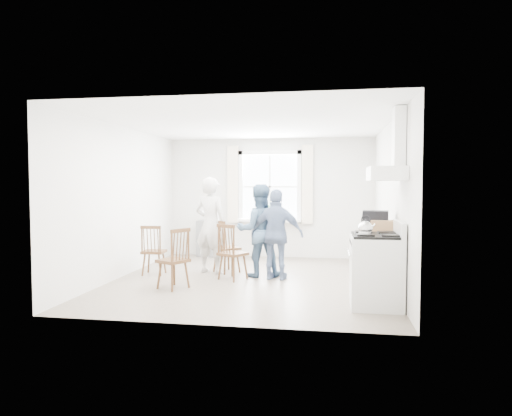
{
  "coord_description": "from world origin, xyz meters",
  "views": [
    {
      "loc": [
        1.3,
        -7.45,
        1.61
      ],
      "look_at": [
        0.06,
        0.2,
        1.2
      ],
      "focal_mm": 32.0,
      "sensor_mm": 36.0,
      "label": 1
    }
  ],
  "objects_px": {
    "gas_stove": "(376,270)",
    "person_left": "(211,225)",
    "person_mid": "(259,230)",
    "stereo_stack": "(376,222)",
    "windsor_chair_a": "(152,245)",
    "windsor_chair_b": "(229,246)",
    "windsor_chair_c": "(178,252)",
    "low_cabinet": "(376,263)",
    "person_right": "(277,234)"
  },
  "relations": [
    {
      "from": "low_cabinet",
      "to": "person_left",
      "type": "bearing_deg",
      "value": 157.73
    },
    {
      "from": "person_left",
      "to": "person_right",
      "type": "relative_size",
      "value": 1.14
    },
    {
      "from": "person_left",
      "to": "person_mid",
      "type": "bearing_deg",
      "value": -172.89
    },
    {
      "from": "windsor_chair_b",
      "to": "person_mid",
      "type": "relative_size",
      "value": 0.59
    },
    {
      "from": "windsor_chair_a",
      "to": "stereo_stack",
      "type": "bearing_deg",
      "value": -11.64
    },
    {
      "from": "stereo_stack",
      "to": "person_mid",
      "type": "relative_size",
      "value": 0.25
    },
    {
      "from": "stereo_stack",
      "to": "person_right",
      "type": "bearing_deg",
      "value": 152.7
    },
    {
      "from": "windsor_chair_a",
      "to": "windsor_chair_b",
      "type": "xyz_separation_m",
      "value": [
        1.42,
        -0.19,
        0.04
      ]
    },
    {
      "from": "gas_stove",
      "to": "person_left",
      "type": "distance_m",
      "value": 3.31
    },
    {
      "from": "person_mid",
      "to": "stereo_stack",
      "type": "bearing_deg",
      "value": 135.08
    },
    {
      "from": "stereo_stack",
      "to": "windsor_chair_c",
      "type": "bearing_deg",
      "value": -176.56
    },
    {
      "from": "windsor_chair_a",
      "to": "windsor_chair_c",
      "type": "xyz_separation_m",
      "value": [
        0.79,
        -0.94,
        0.03
      ]
    },
    {
      "from": "gas_stove",
      "to": "windsor_chair_c",
      "type": "distance_m",
      "value": 2.93
    },
    {
      "from": "low_cabinet",
      "to": "person_right",
      "type": "bearing_deg",
      "value": 153.69
    },
    {
      "from": "windsor_chair_a",
      "to": "person_left",
      "type": "relative_size",
      "value": 0.51
    },
    {
      "from": "gas_stove",
      "to": "windsor_chair_a",
      "type": "xyz_separation_m",
      "value": [
        -3.68,
        1.44,
        0.06
      ]
    },
    {
      "from": "person_mid",
      "to": "low_cabinet",
      "type": "bearing_deg",
      "value": 135.89
    },
    {
      "from": "gas_stove",
      "to": "stereo_stack",
      "type": "bearing_deg",
      "value": 85.77
    },
    {
      "from": "person_left",
      "to": "person_right",
      "type": "bearing_deg",
      "value": -179.68
    },
    {
      "from": "windsor_chair_a",
      "to": "windsor_chair_c",
      "type": "distance_m",
      "value": 1.23
    },
    {
      "from": "stereo_stack",
      "to": "windsor_chair_a",
      "type": "relative_size",
      "value": 0.44
    },
    {
      "from": "gas_stove",
      "to": "person_left",
      "type": "xyz_separation_m",
      "value": [
        -2.72,
        1.84,
        0.38
      ]
    },
    {
      "from": "windsor_chair_c",
      "to": "person_mid",
      "type": "bearing_deg",
      "value": 47.88
    },
    {
      "from": "gas_stove",
      "to": "windsor_chair_a",
      "type": "bearing_deg",
      "value": 158.57
    },
    {
      "from": "stereo_stack",
      "to": "windsor_chair_c",
      "type": "height_order",
      "value": "stereo_stack"
    },
    {
      "from": "windsor_chair_b",
      "to": "stereo_stack",
      "type": "bearing_deg",
      "value": -14.13
    },
    {
      "from": "gas_stove",
      "to": "person_mid",
      "type": "relative_size",
      "value": 0.7
    },
    {
      "from": "windsor_chair_b",
      "to": "windsor_chair_c",
      "type": "xyz_separation_m",
      "value": [
        -0.63,
        -0.76,
        -0.01
      ]
    },
    {
      "from": "low_cabinet",
      "to": "person_right",
      "type": "relative_size",
      "value": 0.59
    },
    {
      "from": "windsor_chair_b",
      "to": "person_left",
      "type": "relative_size",
      "value": 0.55
    },
    {
      "from": "stereo_stack",
      "to": "windsor_chair_c",
      "type": "xyz_separation_m",
      "value": [
        -2.94,
        -0.18,
        -0.48
      ]
    },
    {
      "from": "gas_stove",
      "to": "person_mid",
      "type": "bearing_deg",
      "value": 137.24
    },
    {
      "from": "gas_stove",
      "to": "person_left",
      "type": "relative_size",
      "value": 0.65
    },
    {
      "from": "windsor_chair_a",
      "to": "person_left",
      "type": "distance_m",
      "value": 1.09
    },
    {
      "from": "windsor_chair_b",
      "to": "windsor_chair_a",
      "type": "bearing_deg",
      "value": 172.52
    },
    {
      "from": "stereo_stack",
      "to": "person_right",
      "type": "height_order",
      "value": "person_right"
    },
    {
      "from": "gas_stove",
      "to": "windsor_chair_b",
      "type": "xyz_separation_m",
      "value": [
        -2.26,
        1.26,
        0.1
      ]
    },
    {
      "from": "windsor_chair_a",
      "to": "windsor_chair_b",
      "type": "distance_m",
      "value": 1.43
    },
    {
      "from": "windsor_chair_a",
      "to": "person_mid",
      "type": "xyz_separation_m",
      "value": [
        1.86,
        0.24,
        0.26
      ]
    },
    {
      "from": "low_cabinet",
      "to": "stereo_stack",
      "type": "relative_size",
      "value": 2.28
    },
    {
      "from": "person_left",
      "to": "person_right",
      "type": "distance_m",
      "value": 1.3
    },
    {
      "from": "windsor_chair_b",
      "to": "person_right",
      "type": "height_order",
      "value": "person_right"
    },
    {
      "from": "low_cabinet",
      "to": "person_left",
      "type": "xyz_separation_m",
      "value": [
        -2.79,
        1.14,
        0.42
      ]
    },
    {
      "from": "person_right",
      "to": "stereo_stack",
      "type": "bearing_deg",
      "value": 158.15
    },
    {
      "from": "low_cabinet",
      "to": "person_mid",
      "type": "xyz_separation_m",
      "value": [
        -1.89,
        0.98,
        0.35
      ]
    },
    {
      "from": "stereo_stack",
      "to": "person_left",
      "type": "bearing_deg",
      "value": 157.18
    },
    {
      "from": "gas_stove",
      "to": "windsor_chair_c",
      "type": "bearing_deg",
      "value": 170.19
    },
    {
      "from": "low_cabinet",
      "to": "person_right",
      "type": "xyz_separation_m",
      "value": [
        -1.55,
        0.77,
        0.31
      ]
    },
    {
      "from": "gas_stove",
      "to": "person_mid",
      "type": "distance_m",
      "value": 2.5
    },
    {
      "from": "windsor_chair_a",
      "to": "person_mid",
      "type": "relative_size",
      "value": 0.56
    }
  ]
}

